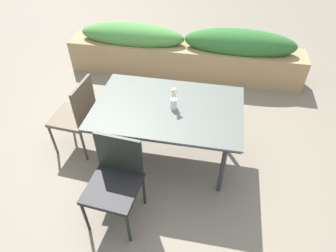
% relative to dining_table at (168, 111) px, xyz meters
% --- Properties ---
extents(ground_plane, '(12.00, 12.00, 0.00)m').
position_rel_dining_table_xyz_m(ground_plane, '(-0.09, 0.08, -0.69)').
color(ground_plane, '#756B5B').
extents(dining_table, '(1.48, 0.97, 0.74)m').
position_rel_dining_table_xyz_m(dining_table, '(0.00, 0.00, 0.00)').
color(dining_table, '#4C514C').
rests_on(dining_table, ground).
extents(chair_near_left, '(0.48, 0.48, 0.86)m').
position_rel_dining_table_xyz_m(chair_near_left, '(-0.33, -0.75, -0.19)').
color(chair_near_left, black).
rests_on(chair_near_left, ground).
extents(chair_end_left, '(0.45, 0.45, 0.91)m').
position_rel_dining_table_xyz_m(chair_end_left, '(-1.01, -0.01, -0.17)').
color(chair_end_left, brown).
rests_on(chair_end_left, ground).
extents(flower_vase, '(0.07, 0.07, 0.23)m').
position_rel_dining_table_xyz_m(flower_vase, '(0.06, -0.01, 0.16)').
color(flower_vase, silver).
rests_on(flower_vase, dining_table).
extents(planter_box, '(3.59, 0.48, 0.81)m').
position_rel_dining_table_xyz_m(planter_box, '(-0.08, 1.83, -0.30)').
color(planter_box, '#9E7F56').
rests_on(planter_box, ground).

